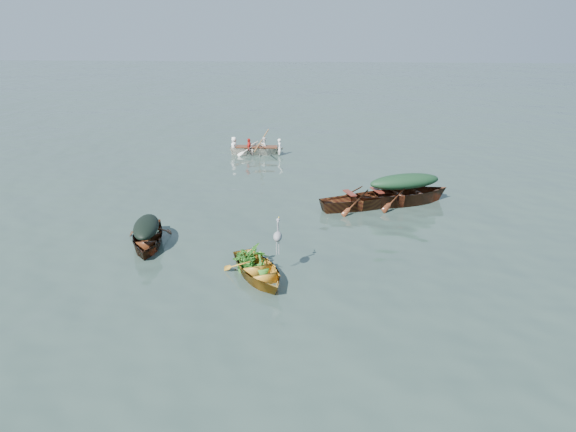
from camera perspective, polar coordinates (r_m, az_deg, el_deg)
name	(u,v)px	position (r m, az deg, el deg)	size (l,w,h in m)	color
ground	(319,257)	(15.20, 3.19, -4.22)	(140.00, 140.00, 0.00)	#2E4039
yellow_dinghy	(258,278)	(14.04, -3.03, -6.31)	(1.30, 3.00, 0.80)	#C18225
dark_covered_boat	(148,245)	(16.45, -14.04, -2.90)	(1.26, 3.39, 0.83)	#562A14
green_tarp_boat	(403,204)	(19.87, 11.62, 1.21)	(1.46, 4.68, 1.11)	#502712
open_wooden_boat	(363,208)	(19.21, 7.60, 0.80)	(1.30, 4.18, 0.96)	brown
rowed_boat	(257,154)	(26.70, -3.17, 6.28)	(1.05, 3.51, 0.79)	white
dark_tarp_cover	(146,225)	(16.23, -14.22, -0.90)	(0.69, 1.87, 0.40)	black
green_tarp_cover	(405,181)	(19.64, 11.78, 3.47)	(0.80, 2.58, 0.52)	black
thwart_benches	(363,194)	(19.05, 7.67, 2.23)	(0.78, 2.09, 0.04)	#561C14
heron	(278,242)	(13.92, -1.06, -2.65)	(0.28, 0.40, 0.92)	gray
dinghy_weeds	(251,244)	(14.23, -3.79, -2.87)	(0.70, 0.90, 0.60)	#1C681B
rowers	(257,138)	(26.53, -3.21, 7.91)	(0.95, 2.46, 0.76)	white
oars	(257,145)	(26.61, -3.19, 7.17)	(2.60, 0.60, 0.06)	#976639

